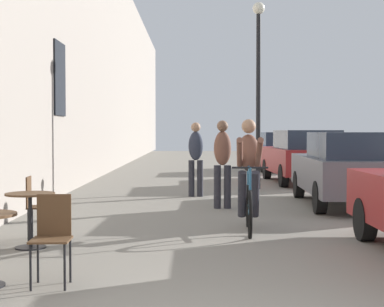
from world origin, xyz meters
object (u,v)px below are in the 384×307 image
parked_car_second (350,168)px  pedestrian_near (224,159)px  cyclist_on_bicycle (250,178)px  pedestrian_mid (197,155)px  cafe_chair_mid_toward_street (38,203)px  cafe_chair_near_toward_wall (54,233)px  parked_car_third (305,156)px  parked_car_fourth (283,151)px  street_lamp (260,71)px  cafe_table_mid (32,208)px

parked_car_second → pedestrian_near: bearing=-170.2°
cyclist_on_bicycle → pedestrian_mid: bearing=99.1°
cafe_chair_mid_toward_street → parked_car_second: bearing=36.2°
cafe_chair_near_toward_wall → parked_car_third: bearing=68.7°
parked_car_third → parked_car_fourth: (0.19, 5.77, -0.03)m
pedestrian_near → street_lamp: size_ratio=0.35×
street_lamp → cafe_chair_mid_toward_street: bearing=-117.4°
parked_car_third → parked_car_fourth: size_ratio=1.05×
pedestrian_mid → parked_car_third: 4.92m
cafe_table_mid → pedestrian_near: pedestrian_near is taller
parked_car_second → street_lamp: bearing=111.8°
cafe_table_mid → pedestrian_mid: (2.19, 6.31, 0.45)m
cafe_table_mid → parked_car_fourth: bearing=70.6°
pedestrian_mid → street_lamp: (1.66, 1.86, 2.13)m
parked_car_third → cyclist_on_bicycle: bearing=-105.6°
pedestrian_mid → parked_car_fourth: bearing=70.5°
cafe_chair_near_toward_wall → cafe_chair_mid_toward_street: bearing=107.7°
parked_car_second → pedestrian_mid: bearing=150.4°
cafe_chair_near_toward_wall → pedestrian_mid: (1.47, 8.20, 0.46)m
cafe_chair_mid_toward_street → parked_car_third: 10.90m
cafe_chair_near_toward_wall → pedestrian_near: (1.98, 5.99, 0.46)m
parked_car_third → cafe_chair_near_toward_wall: bearing=-111.3°
pedestrian_mid → parked_car_second: (3.11, -1.77, -0.20)m
cafe_chair_near_toward_wall → parked_car_second: size_ratio=0.21×
pedestrian_near → parked_car_fourth: bearing=76.3°
cafe_chair_near_toward_wall → street_lamp: 10.85m
pedestrian_mid → parked_car_third: pedestrian_mid is taller
cafe_table_mid → street_lamp: bearing=64.8°
cafe_chair_mid_toward_street → cafe_chair_near_toward_wall: bearing=-72.3°
cafe_table_mid → cyclist_on_bicycle: (2.98, 1.43, 0.29)m
cafe_chair_mid_toward_street → street_lamp: 8.90m
pedestrian_mid → parked_car_third: (3.19, 3.74, -0.17)m
parked_car_second → parked_car_fourth: 11.28m
parked_car_third → cafe_table_mid: bearing=-118.2°
cyclist_on_bicycle → pedestrian_mid: size_ratio=1.02×
cafe_table_mid → street_lamp: size_ratio=0.15×
cafe_chair_mid_toward_street → pedestrian_near: size_ratio=0.51×
pedestrian_near → street_lamp: 4.74m
pedestrian_near → parked_car_third: size_ratio=0.39×
cafe_chair_near_toward_wall → cafe_chair_mid_toward_street: 2.63m
cafe_table_mid → parked_car_third: size_ratio=0.16×
cafe_chair_mid_toward_street → pedestrian_mid: pedestrian_mid is taller
street_lamp → parked_car_second: (1.45, -3.63, -2.33)m
cafe_chair_mid_toward_street → street_lamp: street_lamp is taller
parked_car_second → parked_car_third: parked_car_third is taller
pedestrian_mid → parked_car_second: bearing=-29.6°
pedestrian_mid → cafe_chair_mid_toward_street: bearing=-111.7°
parked_car_second → parked_car_third: size_ratio=0.97×
pedestrian_near → parked_car_third: 6.53m
pedestrian_near → parked_car_second: size_ratio=0.41×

